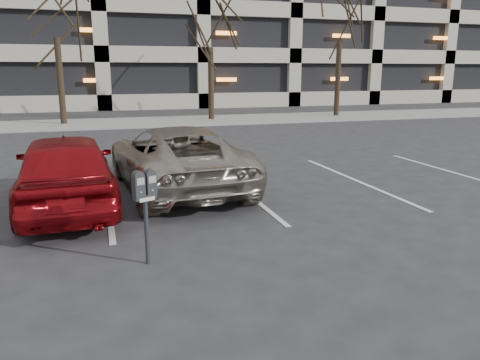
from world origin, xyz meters
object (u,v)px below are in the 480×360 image
at_px(tree_c, 210,0).
at_px(suv_silver, 176,158).
at_px(car_red, 66,170).
at_px(parking_meter, 145,194).

height_order(tree_c, suv_silver, tree_c).
bearing_deg(car_red, parking_meter, 107.63).
xyz_separation_m(parking_meter, suv_silver, (1.04, 3.91, -0.27)).
relative_size(suv_silver, car_red, 1.21).
bearing_deg(parking_meter, car_red, 86.26).
height_order(tree_c, car_red, tree_c).
bearing_deg(tree_c, suv_silver, -106.59).
bearing_deg(tree_c, car_red, -113.46).
height_order(suv_silver, car_red, car_red).
bearing_deg(suv_silver, car_red, 16.91).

